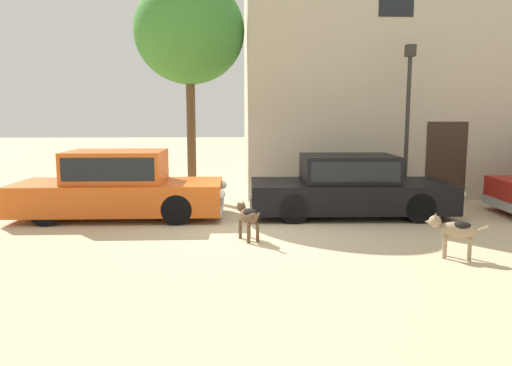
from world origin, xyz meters
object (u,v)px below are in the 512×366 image
Objects in this scene: stray_dog_tan at (455,230)px; street_lamp at (408,105)px; parked_sedan_nearest at (119,185)px; acacia_tree_left at (189,32)px; parked_sedan_second at (349,186)px; stray_dog_spotted at (248,216)px.

street_lamp reaches higher than stray_dog_tan.
acacia_tree_left is at bearing 60.60° from parked_sedan_nearest.
parked_sedan_second reaches higher than stray_dog_tan.
acacia_tree_left is (1.39, 2.47, 3.69)m from parked_sedan_nearest.
street_lamp is at bearing -13.76° from acacia_tree_left.
acacia_tree_left is at bearing 166.24° from street_lamp.
stray_dog_spotted is 6.18m from acacia_tree_left.
parked_sedan_nearest is at bearing -2.44° from stray_dog_tan.
parked_sedan_nearest is 3.50m from stray_dog_spotted.
parked_sedan_second is at bearing 0.37° from parked_sedan_nearest.
street_lamp reaches higher than parked_sedan_second.
street_lamp is 0.68× the size of acacia_tree_left.
stray_dog_spotted is (2.83, -2.04, -0.28)m from parked_sedan_nearest.
stray_dog_spotted is 5.51m from street_lamp.
street_lamp is (0.73, 4.43, 2.05)m from stray_dog_tan.
acacia_tree_left reaches higher than parked_sedan_second.
street_lamp is at bearing 9.44° from parked_sedan_nearest.
stray_dog_spotted is at bearing -35.81° from parked_sedan_nearest.
stray_dog_tan is at bearing -99.39° from street_lamp.
stray_dog_tan is 0.15× the size of acacia_tree_left.
parked_sedan_second is 2.71m from street_lamp.
parked_sedan_second reaches higher than stray_dog_spotted.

